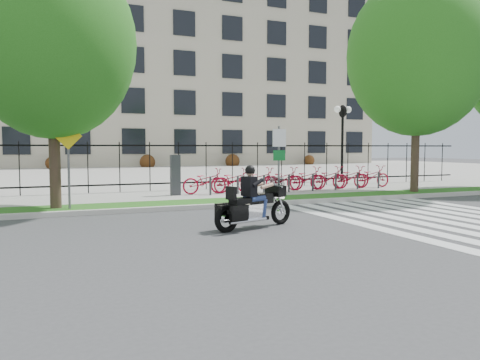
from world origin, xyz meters
name	(u,v)px	position (x,y,z in m)	size (l,w,h in m)	color
ground	(280,229)	(0.00, 0.00, 0.00)	(120.00, 120.00, 0.00)	#3B3B3D
curb	(221,206)	(0.00, 4.10, 0.07)	(60.00, 0.20, 0.15)	#B5B2AB
grass_verge	(212,203)	(0.00, 4.95, 0.07)	(60.00, 1.50, 0.15)	#245916
sidewalk	(191,196)	(0.00, 7.45, 0.07)	(60.00, 3.50, 0.15)	gray
plaza	(123,173)	(0.00, 25.00, 0.05)	(80.00, 34.00, 0.10)	gray
crosswalk_stripes	(437,217)	(4.83, 0.00, 0.01)	(5.70, 8.00, 0.01)	silver
iron_fence	(179,166)	(0.00, 9.20, 1.15)	(30.00, 0.06, 2.00)	black
office_building	(95,75)	(0.00, 44.92, 9.97)	(60.00, 21.90, 20.15)	#B0A78E
lamp_post_right	(343,124)	(10.00, 12.00, 3.21)	(1.06, 0.70, 4.25)	black
street_tree_1	(52,43)	(-4.83, 4.95, 4.91)	(4.80, 4.80, 7.53)	#35271D
street_tree_2	(418,56)	(8.60, 4.95, 5.53)	(5.51, 5.51, 8.56)	#35271D
bike_share_station	(294,179)	(4.32, 7.20, 0.64)	(10.00, 0.86, 1.50)	#2D2D33
sign_pole_regulatory	(279,153)	(2.31, 4.58, 1.74)	(0.50, 0.09, 2.50)	#59595B
sign_pole_warning	(68,154)	(-4.47, 4.58, 1.74)	(0.78, 0.09, 2.49)	#59595B
motorcycle_rider	(254,203)	(-0.50, 0.38, 0.60)	(2.28, 1.07, 1.81)	black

